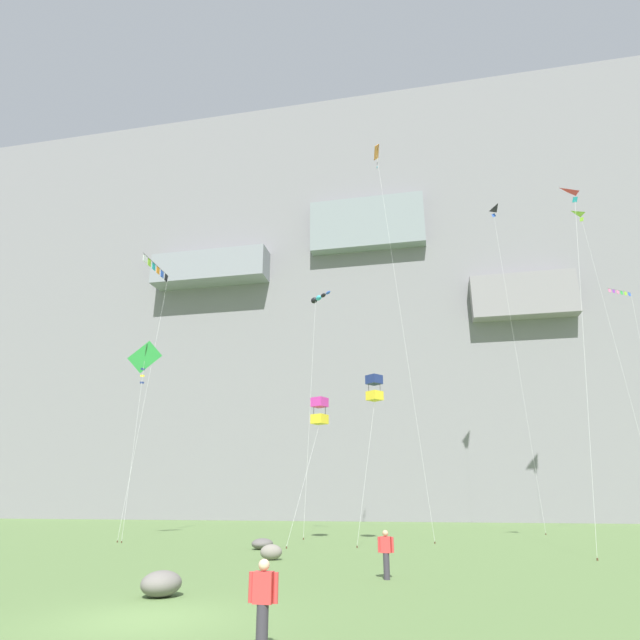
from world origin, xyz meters
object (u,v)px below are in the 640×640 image
(boulder_near_cliff_base, at_px, (271,552))
(kite_windsock_upper_mid, at_px, (318,299))
(boulder_foreground_right, at_px, (262,544))
(kite_banner_upper_right, at_px, (155,276))
(kite_diamond_low_center, at_px, (378,162))
(boulder_mid_field, at_px, (161,584))
(kite_delta_far_right, at_px, (492,226))
(kite_box_high_center, at_px, (374,388))
(kite_diamond_upper_left, at_px, (145,359))
(spectator_watching_left, at_px, (263,603))
(kite_box_mid_left, at_px, (319,411))
(kite_banner_high_left, at_px, (628,322))
(kite_delta_low_left, at_px, (581,208))
(kite_delta_front_field, at_px, (588,225))
(spectator_watching_right, at_px, (386,553))

(boulder_near_cliff_base, xyz_separation_m, kite_windsock_upper_mid, (-1.01, 15.55, 18.42))
(boulder_near_cliff_base, xyz_separation_m, boulder_foreground_right, (-2.01, 5.07, -0.05))
(kite_windsock_upper_mid, bearing_deg, kite_banner_upper_right, -158.43)
(kite_windsock_upper_mid, relative_size, kite_diamond_low_center, 0.57)
(boulder_near_cliff_base, xyz_separation_m, kite_diamond_low_center, (4.56, 15.36, 31.22))
(boulder_mid_field, relative_size, boulder_near_cliff_base, 1.32)
(boulder_foreground_right, distance_m, kite_windsock_upper_mid, 21.26)
(boulder_near_cliff_base, height_order, kite_windsock_upper_mid, kite_windsock_upper_mid)
(boulder_near_cliff_base, relative_size, kite_delta_far_right, 0.04)
(kite_box_high_center, relative_size, kite_diamond_upper_left, 0.74)
(kite_diamond_upper_left, bearing_deg, kite_delta_far_right, 26.56)
(spectator_watching_left, bearing_deg, kite_windsock_upper_mid, 99.81)
(spectator_watching_left, bearing_deg, kite_box_mid_left, 99.23)
(boulder_near_cliff_base, distance_m, kite_delta_far_right, 40.84)
(boulder_near_cliff_base, height_order, kite_banner_high_left, kite_banner_high_left)
(boulder_foreground_right, relative_size, kite_box_mid_left, 0.16)
(kite_delta_low_left, height_order, kite_banner_high_left, kite_delta_low_left)
(boulder_mid_field, relative_size, kite_delta_low_left, 0.07)
(boulder_foreground_right, height_order, kite_box_high_center, kite_box_high_center)
(kite_banner_upper_right, bearing_deg, boulder_foreground_right, -25.53)
(boulder_near_cliff_base, relative_size, kite_delta_front_field, 0.04)
(boulder_near_cliff_base, bearing_deg, spectator_watching_right, -41.81)
(spectator_watching_left, height_order, kite_banner_high_left, kite_banner_high_left)
(boulder_mid_field, relative_size, kite_box_mid_left, 0.17)
(boulder_foreground_right, height_order, kite_box_mid_left, kite_box_mid_left)
(kite_box_mid_left, height_order, kite_delta_front_field, kite_delta_front_field)
(kite_delta_front_field, xyz_separation_m, kite_delta_far_right, (-8.58, 1.24, 1.58))
(boulder_mid_field, xyz_separation_m, kite_delta_front_field, (24.10, 33.43, 27.10))
(spectator_watching_left, relative_size, kite_box_high_center, 0.15)
(spectator_watching_right, xyz_separation_m, kite_delta_far_right, (9.41, 29.93, 28.17))
(spectator_watching_left, xyz_separation_m, kite_delta_front_field, (19.43, 38.67, 26.58))
(kite_banner_high_left, bearing_deg, kite_delta_front_field, 164.27)
(boulder_near_cliff_base, relative_size, kite_banner_upper_right, 0.06)
(boulder_mid_field, bearing_deg, boulder_foreground_right, 96.22)
(kite_delta_low_left, relative_size, kite_box_high_center, 1.98)
(spectator_watching_right, height_order, kite_delta_low_left, kite_delta_low_left)
(boulder_foreground_right, height_order, kite_delta_low_left, kite_delta_low_left)
(spectator_watching_right, distance_m, kite_windsock_upper_mid, 28.15)
(kite_banner_high_left, bearing_deg, kite_box_high_center, -147.21)
(kite_banner_high_left, relative_size, kite_diamond_low_center, 0.61)
(spectator_watching_left, distance_m, kite_delta_front_field, 50.79)
(spectator_watching_left, distance_m, kite_box_high_center, 26.07)
(boulder_foreground_right, height_order, kite_delta_far_right, kite_delta_far_right)
(kite_box_mid_left, height_order, kite_delta_far_right, kite_delta_far_right)
(kite_windsock_upper_mid, xyz_separation_m, kite_banner_upper_right, (-12.56, -4.97, 1.14))
(kite_box_mid_left, bearing_deg, boulder_mid_field, -91.42)
(spectator_watching_left, bearing_deg, kite_delta_front_field, 63.33)
(kite_box_mid_left, xyz_separation_m, kite_box_high_center, (3.98, -1.15, 1.23))
(kite_box_mid_left, height_order, kite_delta_low_left, kite_delta_low_left)
(boulder_mid_field, relative_size, boulder_foreground_right, 1.02)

